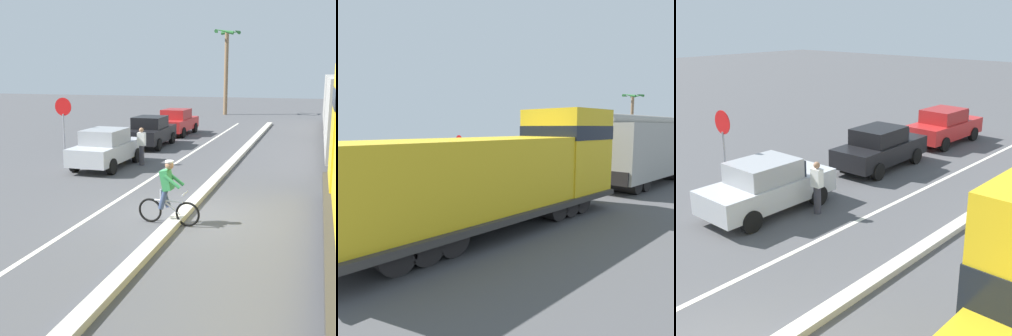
# 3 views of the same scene
# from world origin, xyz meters

# --- Properties ---
(median_curb) EXTENTS (0.36, 36.00, 0.16)m
(median_curb) POSITION_xyz_m (0.00, 6.00, 0.08)
(median_curb) COLOR beige
(median_curb) RESTS_ON ground
(lane_stripe) EXTENTS (0.14, 36.00, 0.01)m
(lane_stripe) POSITION_xyz_m (-2.40, 6.00, 0.00)
(lane_stripe) COLOR silver
(lane_stripe) RESTS_ON ground
(parked_car_silver) EXTENTS (1.84, 4.20, 1.62)m
(parked_car_silver) POSITION_xyz_m (-4.92, 5.56, 0.82)
(parked_car_silver) COLOR #B7BABF
(parked_car_silver) RESTS_ON ground
(parked_car_black) EXTENTS (1.93, 4.25, 1.62)m
(parked_car_black) POSITION_xyz_m (-5.01, 11.28, 0.82)
(parked_car_black) COLOR black
(parked_car_black) RESTS_ON ground
(parked_car_red) EXTENTS (1.92, 4.24, 1.62)m
(parked_car_red) POSITION_xyz_m (-5.07, 16.32, 0.82)
(parked_car_red) COLOR red
(parked_car_red) RESTS_ON ground
(stop_sign) EXTENTS (0.76, 0.08, 2.88)m
(stop_sign) POSITION_xyz_m (-6.82, 5.43, 2.02)
(stop_sign) COLOR gray
(stop_sign) RESTS_ON ground
(pedestrian_by_cars) EXTENTS (0.34, 0.22, 1.62)m
(pedestrian_by_cars) POSITION_xyz_m (-3.68, 6.41, 0.85)
(pedestrian_by_cars) COLOR #33333D
(pedestrian_by_cars) RESTS_ON ground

